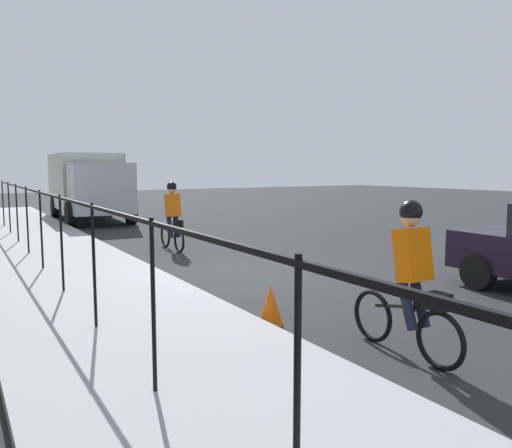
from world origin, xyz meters
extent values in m
plane|color=#28292B|center=(0.00, 0.00, 0.00)|extent=(80.00, 80.00, 0.00)
cube|color=yellow|center=(0.00, -1.60, 0.00)|extent=(36.00, 0.12, 0.01)
cube|color=#A1A0A8|center=(0.00, 3.40, 0.07)|extent=(40.00, 3.20, 0.15)
cylinder|color=black|center=(-6.72, 3.80, 0.95)|extent=(0.04, 0.04, 1.60)
cylinder|color=black|center=(-4.51, 3.80, 0.95)|extent=(0.04, 0.04, 1.60)
cylinder|color=black|center=(-2.31, 3.80, 0.95)|extent=(0.04, 0.04, 1.60)
cylinder|color=black|center=(-0.10, 3.80, 0.95)|extent=(0.04, 0.04, 1.60)
cylinder|color=black|center=(2.10, 3.80, 0.95)|extent=(0.04, 0.04, 1.60)
cylinder|color=black|center=(4.31, 3.80, 0.95)|extent=(0.04, 0.04, 1.60)
cylinder|color=black|center=(6.51, 3.80, 0.95)|extent=(0.04, 0.04, 1.60)
cylinder|color=black|center=(8.72, 3.80, 0.95)|extent=(0.04, 0.04, 1.60)
cylinder|color=black|center=(10.93, 3.80, 0.95)|extent=(0.04, 0.04, 1.60)
cube|color=black|center=(1.00, 3.80, 1.70)|extent=(19.85, 0.04, 0.04)
torus|color=black|center=(4.29, 0.33, 0.33)|extent=(0.66, 0.08, 0.66)
torus|color=black|center=(3.24, 0.36, 0.33)|extent=(0.66, 0.08, 0.66)
cube|color=black|center=(3.76, 0.34, 0.58)|extent=(0.93, 0.06, 0.24)
cylinder|color=black|center=(3.61, 0.35, 0.73)|extent=(0.03, 0.03, 0.35)
cube|color=#D8600C|center=(3.66, 0.35, 1.21)|extent=(0.35, 0.37, 0.63)
sphere|color=tan|center=(3.71, 0.34, 1.62)|extent=(0.22, 0.22, 0.22)
sphere|color=black|center=(3.71, 0.34, 1.70)|extent=(0.26, 0.26, 0.26)
cylinder|color=#191E38|center=(3.64, 0.45, 0.68)|extent=(0.34, 0.13, 0.65)
cylinder|color=#191E38|center=(3.64, 0.25, 0.68)|extent=(0.34, 0.13, 0.65)
cube|color=black|center=(3.29, 0.35, 0.75)|extent=(0.25, 0.21, 0.18)
torus|color=black|center=(-4.26, 0.84, 0.33)|extent=(0.66, 0.08, 0.66)
torus|color=black|center=(-5.31, 0.87, 0.33)|extent=(0.66, 0.08, 0.66)
cube|color=black|center=(-4.78, 0.86, 0.58)|extent=(0.93, 0.06, 0.24)
cylinder|color=black|center=(-4.93, 0.86, 0.73)|extent=(0.03, 0.03, 0.35)
cube|color=#E36102|center=(-4.88, 0.86, 1.21)|extent=(0.35, 0.37, 0.63)
sphere|color=tan|center=(-4.83, 0.86, 1.62)|extent=(0.22, 0.22, 0.22)
sphere|color=black|center=(-4.83, 0.86, 1.70)|extent=(0.26, 0.26, 0.26)
cylinder|color=#191E38|center=(-4.90, 0.96, 0.68)|extent=(0.34, 0.13, 0.65)
cylinder|color=#191E38|center=(-4.90, 0.76, 0.68)|extent=(0.34, 0.13, 0.65)
cube|color=black|center=(-5.26, 0.87, 0.75)|extent=(0.25, 0.21, 0.18)
cylinder|color=black|center=(-3.24, -2.73, 0.32)|extent=(0.65, 0.25, 0.64)
cube|color=#B4C2B0|center=(13.71, 0.38, 1.63)|extent=(4.86, 2.61, 2.30)
cube|color=#B7BCC8|center=(10.29, 0.53, 1.43)|extent=(1.92, 2.29, 1.90)
cylinder|color=black|center=(10.38, -0.60, 0.48)|extent=(0.97, 0.34, 0.96)
cylinder|color=black|center=(10.48, 1.64, 0.48)|extent=(0.97, 0.34, 0.96)
cylinder|color=black|center=(14.72, -0.79, 0.48)|extent=(0.97, 0.34, 0.96)
cylinder|color=black|center=(14.82, 1.45, 0.48)|extent=(0.97, 0.34, 0.96)
cone|color=#FA610D|center=(-3.01, 1.57, 0.28)|extent=(0.36, 0.36, 0.56)
camera|label=1|loc=(-8.76, 5.29, 2.18)|focal=35.21mm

